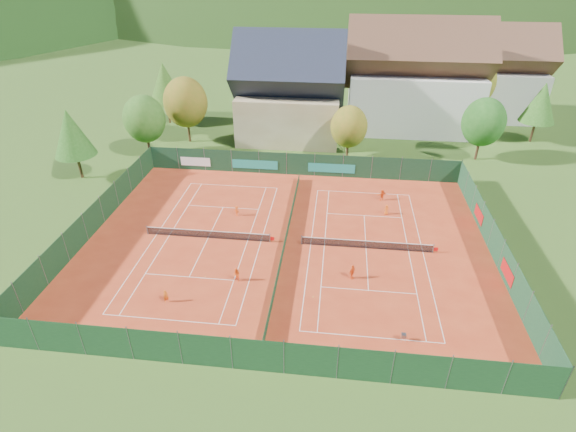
% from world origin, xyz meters
% --- Properties ---
extents(ground, '(600.00, 600.00, 0.00)m').
position_xyz_m(ground, '(0.00, 0.00, -0.02)').
color(ground, '#2F5219').
rests_on(ground, ground).
extents(clay_pad, '(40.00, 32.00, 0.01)m').
position_xyz_m(clay_pad, '(0.00, 0.00, 0.01)').
color(clay_pad, '#B4361A').
rests_on(clay_pad, ground).
extents(court_markings_left, '(11.03, 23.83, 0.00)m').
position_xyz_m(court_markings_left, '(-8.00, 0.00, 0.01)').
color(court_markings_left, white).
rests_on(court_markings_left, ground).
extents(court_markings_right, '(11.03, 23.83, 0.00)m').
position_xyz_m(court_markings_right, '(8.00, 0.00, 0.01)').
color(court_markings_right, white).
rests_on(court_markings_right, ground).
extents(tennis_net_left, '(13.30, 0.10, 1.02)m').
position_xyz_m(tennis_net_left, '(-7.85, 0.00, 0.51)').
color(tennis_net_left, '#59595B').
rests_on(tennis_net_left, ground).
extents(tennis_net_right, '(13.30, 0.10, 1.02)m').
position_xyz_m(tennis_net_right, '(8.15, 0.00, 0.51)').
color(tennis_net_right, '#59595B').
rests_on(tennis_net_right, ground).
extents(court_divider, '(0.03, 28.80, 1.00)m').
position_xyz_m(court_divider, '(0.00, 0.00, 0.50)').
color(court_divider, '#14381E').
rests_on(court_divider, ground).
extents(fence_north, '(40.00, 0.10, 3.00)m').
position_xyz_m(fence_north, '(-0.46, 15.99, 1.47)').
color(fence_north, '#12331D').
rests_on(fence_north, ground).
extents(fence_south, '(40.00, 0.04, 3.00)m').
position_xyz_m(fence_south, '(0.00, -16.00, 1.50)').
color(fence_south, '#14371B').
rests_on(fence_south, ground).
extents(fence_west, '(0.04, 32.00, 3.00)m').
position_xyz_m(fence_west, '(-20.00, 0.00, 1.50)').
color(fence_west, '#13361B').
rests_on(fence_west, ground).
extents(fence_east, '(0.09, 32.00, 3.00)m').
position_xyz_m(fence_east, '(20.00, 0.05, 1.48)').
color(fence_east, '#153B22').
rests_on(fence_east, ground).
extents(chalet, '(16.20, 12.00, 16.00)m').
position_xyz_m(chalet, '(-3.00, 30.00, 6.62)').
color(chalet, '#C6B68C').
rests_on(chalet, ground).
extents(hotel_block_a, '(21.60, 11.00, 17.25)m').
position_xyz_m(hotel_block_a, '(16.00, 36.00, 7.38)').
color(hotel_block_a, silver).
rests_on(hotel_block_a, ground).
extents(hotel_block_b, '(17.28, 10.00, 15.50)m').
position_xyz_m(hotel_block_b, '(30.00, 44.00, 6.62)').
color(hotel_block_b, silver).
rests_on(hotel_block_b, ground).
extents(tree_west_front, '(5.72, 5.72, 8.69)m').
position_xyz_m(tree_west_front, '(-22.00, 20.00, 5.39)').
color(tree_west_front, '#472A19').
rests_on(tree_west_front, ground).
extents(tree_west_mid, '(6.44, 6.44, 9.78)m').
position_xyz_m(tree_west_mid, '(-18.00, 26.00, 6.07)').
color(tree_west_mid, '#49321A').
rests_on(tree_west_mid, ground).
extents(tree_west_back, '(5.60, 5.60, 10.00)m').
position_xyz_m(tree_west_back, '(-24.00, 34.00, 6.74)').
color(tree_west_back, '#4D331B').
rests_on(tree_west_back, ground).
extents(tree_center, '(5.01, 5.01, 7.60)m').
position_xyz_m(tree_center, '(6.00, 22.00, 4.72)').
color(tree_center, '#4C331B').
rests_on(tree_center, ground).
extents(tree_east_front, '(5.72, 5.72, 8.69)m').
position_xyz_m(tree_east_front, '(24.00, 24.00, 5.39)').
color(tree_east_front, '#4D2D1B').
rests_on(tree_east_front, ground).
extents(tree_east_mid, '(5.04, 5.04, 9.00)m').
position_xyz_m(tree_east_mid, '(34.00, 32.00, 6.06)').
color(tree_east_mid, '#412A17').
rests_on(tree_east_mid, ground).
extents(tree_west_side, '(5.04, 5.04, 9.00)m').
position_xyz_m(tree_west_side, '(-28.00, 12.00, 6.06)').
color(tree_west_side, '#462E19').
rests_on(tree_west_side, ground).
extents(tree_east_back, '(7.15, 7.15, 10.86)m').
position_xyz_m(tree_east_back, '(26.00, 40.00, 6.74)').
color(tree_east_back, '#422817').
rests_on(tree_east_back, ground).
extents(mountain_backdrop, '(820.00, 530.00, 242.00)m').
position_xyz_m(mountain_backdrop, '(28.54, 233.48, -39.64)').
color(mountain_backdrop, black).
rests_on(mountain_backdrop, ground).
extents(ball_hopper, '(0.34, 0.34, 0.80)m').
position_xyz_m(ball_hopper, '(10.36, -11.98, 0.56)').
color(ball_hopper, slate).
rests_on(ball_hopper, ground).
extents(loose_ball_0, '(0.07, 0.07, 0.07)m').
position_xyz_m(loose_ball_0, '(-6.57, -6.17, 0.03)').
color(loose_ball_0, '#CCD833').
rests_on(loose_ball_0, ground).
extents(loose_ball_1, '(0.07, 0.07, 0.07)m').
position_xyz_m(loose_ball_1, '(3.29, -7.81, 0.03)').
color(loose_ball_1, '#CCD833').
rests_on(loose_ball_1, ground).
extents(player_left_near, '(0.54, 0.50, 1.23)m').
position_xyz_m(player_left_near, '(-8.84, -9.84, 0.62)').
color(player_left_near, '#D25912').
rests_on(player_left_near, ground).
extents(player_left_mid, '(0.84, 0.80, 1.36)m').
position_xyz_m(player_left_mid, '(-3.59, -6.45, 0.68)').
color(player_left_mid, '#FF5A16').
rests_on(player_left_mid, ground).
extents(player_left_far, '(0.90, 0.74, 1.20)m').
position_xyz_m(player_left_far, '(-6.01, 4.80, 0.60)').
color(player_left_far, '#EF4F15').
rests_on(player_left_far, ground).
extents(player_right_near, '(0.77, 0.89, 1.44)m').
position_xyz_m(player_right_near, '(6.56, -4.87, 0.72)').
color(player_right_near, '#E84914').
rests_on(player_right_near, ground).
extents(player_right_far_a, '(0.59, 0.39, 1.18)m').
position_xyz_m(player_right_far_a, '(10.41, 6.99, 0.59)').
color(player_right_far_a, orange).
rests_on(player_right_far_a, ground).
extents(player_right_far_b, '(1.29, 0.95, 1.35)m').
position_xyz_m(player_right_far_b, '(10.13, 10.30, 0.67)').
color(player_right_far_b, '#F85816').
rests_on(player_right_far_b, ground).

